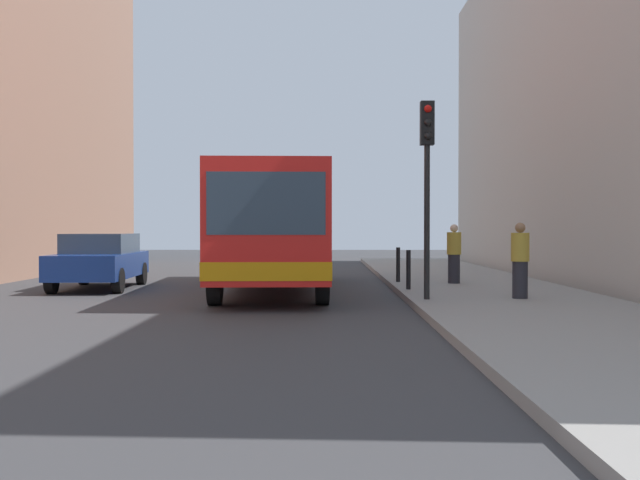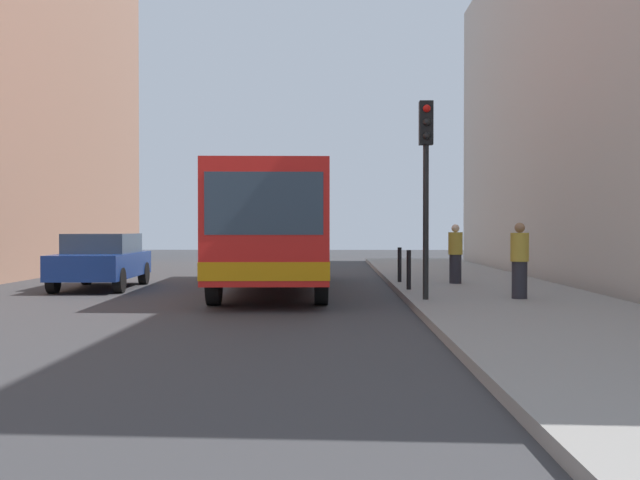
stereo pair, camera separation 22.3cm
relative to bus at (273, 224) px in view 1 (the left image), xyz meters
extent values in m
plane|color=#38383A|center=(-0.07, -2.54, -1.73)|extent=(80.00, 80.00, 0.00)
cube|color=gray|center=(5.33, -2.54, -1.65)|extent=(4.40, 40.00, 0.15)
cube|color=red|center=(0.00, -0.11, 0.02)|extent=(2.98, 11.10, 2.50)
cube|color=orange|center=(0.00, -0.11, -0.93)|extent=(3.00, 11.12, 0.36)
cube|color=#2D3D4C|center=(0.24, -5.58, 0.37)|extent=(2.26, 0.16, 1.20)
cube|color=#2D3D4C|center=(-0.02, 0.39, 0.37)|extent=(2.93, 9.50, 1.00)
cylinder|color=black|center=(1.30, -3.95, -1.23)|extent=(0.32, 1.01, 1.00)
cylinder|color=black|center=(-0.95, -4.05, -1.23)|extent=(0.32, 1.01, 1.00)
cylinder|color=black|center=(0.96, 3.84, -1.23)|extent=(0.32, 1.01, 1.00)
cylinder|color=black|center=(-1.30, 3.74, -1.23)|extent=(0.32, 1.01, 1.00)
cube|color=navy|center=(-4.68, 0.33, -1.09)|extent=(2.00, 4.48, 0.64)
cube|color=#2D3D4C|center=(-4.69, 0.48, -0.51)|extent=(1.71, 2.54, 0.52)
cylinder|color=black|center=(-3.79, -1.13, -1.41)|extent=(0.25, 0.65, 0.64)
cylinder|color=black|center=(-5.43, -1.21, -1.41)|extent=(0.25, 0.65, 0.64)
cylinder|color=black|center=(-3.93, 1.87, -1.41)|extent=(0.25, 0.65, 0.64)
cylinder|color=black|center=(-5.57, 1.79, -1.41)|extent=(0.25, 0.65, 0.64)
cylinder|color=black|center=(3.48, -4.23, 0.02)|extent=(0.12, 0.12, 3.20)
cube|color=black|center=(3.48, -4.23, 2.07)|extent=(0.28, 0.24, 0.90)
sphere|color=red|center=(3.48, -4.36, 2.35)|extent=(0.16, 0.16, 0.16)
sphere|color=black|center=(3.48, -4.36, 2.07)|extent=(0.16, 0.16, 0.16)
sphere|color=black|center=(3.48, -4.36, 1.79)|extent=(0.16, 0.16, 0.16)
cylinder|color=black|center=(3.38, -1.68, -1.10)|extent=(0.11, 0.11, 0.95)
cylinder|color=black|center=(3.38, 0.92, -1.10)|extent=(0.11, 0.11, 0.95)
cylinder|color=#26262D|center=(5.47, -4.03, -1.19)|extent=(0.32, 0.32, 0.78)
cylinder|color=gold|center=(5.47, -4.03, -0.50)|extent=(0.38, 0.38, 0.60)
sphere|color=#8C6647|center=(5.47, -4.03, -0.09)|extent=(0.21, 0.21, 0.21)
cylinder|color=#26262D|center=(4.82, 0.38, -1.19)|extent=(0.32, 0.32, 0.77)
cylinder|color=gold|center=(4.82, 0.38, -0.50)|extent=(0.38, 0.38, 0.60)
sphere|color=beige|center=(4.82, 0.38, -0.10)|extent=(0.21, 0.21, 0.21)
camera|label=1|loc=(1.36, -20.04, -0.10)|focal=42.78mm
camera|label=2|loc=(1.58, -20.03, -0.10)|focal=42.78mm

